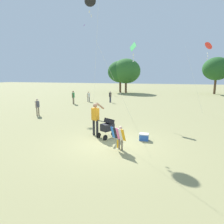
{
  "coord_description": "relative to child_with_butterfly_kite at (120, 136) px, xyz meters",
  "views": [
    {
      "loc": [
        2.3,
        -8.67,
        3.26
      ],
      "look_at": [
        -0.28,
        1.16,
        1.3
      ],
      "focal_mm": 31.67,
      "sensor_mm": 36.0,
      "label": 1
    }
  ],
  "objects": [
    {
      "name": "ground_plane",
      "position": [
        -0.57,
        0.69,
        -0.65
      ],
      "size": [
        120.0,
        120.0,
        0.0
      ],
      "primitive_type": "plane",
      "color": "#938E5B"
    },
    {
      "name": "treeline_distant",
      "position": [
        10.04,
        26.42,
        3.07
      ],
      "size": [
        31.79,
        6.4,
        5.95
      ],
      "color": "brown",
      "rests_on": "ground"
    },
    {
      "name": "child_with_butterfly_kite",
      "position": [
        0.0,
        0.0,
        0.0
      ],
      "size": [
        0.73,
        0.53,
        1.06
      ],
      "color": "#7F705B",
      "rests_on": "ground"
    },
    {
      "name": "person_adult_flyer",
      "position": [
        -1.7,
        1.65,
        0.41
      ],
      "size": [
        0.69,
        0.51,
        1.83
      ],
      "color": "#232328",
      "rests_on": "ground"
    },
    {
      "name": "stroller",
      "position": [
        -0.99,
        1.52,
        -0.04
      ],
      "size": [
        0.87,
        1.07,
        1.03
      ],
      "color": "black",
      "rests_on": "ground"
    },
    {
      "name": "kite_adult_black",
      "position": [
        -2.75,
        4.02,
        6.77
      ],
      "size": [
        1.74,
        2.65,
        7.77
      ],
      "color": "black",
      "rests_on": "ground"
    },
    {
      "name": "kite_orange_delta",
      "position": [
        5.0,
        9.88,
        4.78
      ],
      "size": [
        2.23,
        1.68,
        5.78
      ],
      "color": "red",
      "rests_on": "ground"
    },
    {
      "name": "kite_green_novelty",
      "position": [
        -0.58,
        6.32,
        4.23
      ],
      "size": [
        1.89,
        3.4,
        5.51
      ],
      "color": "green",
      "rests_on": "ground"
    },
    {
      "name": "person_red_shirt",
      "position": [
        -7.86,
        11.81,
        0.21
      ],
      "size": [
        0.22,
        0.47,
        1.45
      ],
      "color": "#7F705B",
      "rests_on": "ground"
    },
    {
      "name": "person_couple_left",
      "position": [
        -4.23,
        13.93,
        0.14
      ],
      "size": [
        0.33,
        0.34,
        1.34
      ],
      "color": "#33384C",
      "rests_on": "ground"
    },
    {
      "name": "person_kid_running",
      "position": [
        -6.89,
        13.9,
        0.07
      ],
      "size": [
        0.3,
        0.3,
        1.21
      ],
      "color": "#33384C",
      "rests_on": "ground"
    },
    {
      "name": "person_back_turned",
      "position": [
        -7.88,
        5.41,
        0.15
      ],
      "size": [
        0.2,
        0.43,
        1.35
      ],
      "color": "#7F705B",
      "rests_on": "ground"
    },
    {
      "name": "cooler_box",
      "position": [
        0.89,
        1.54,
        -0.47
      ],
      "size": [
        0.45,
        0.33,
        0.35
      ],
      "color": "#2D5BB7",
      "rests_on": "ground"
    }
  ]
}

